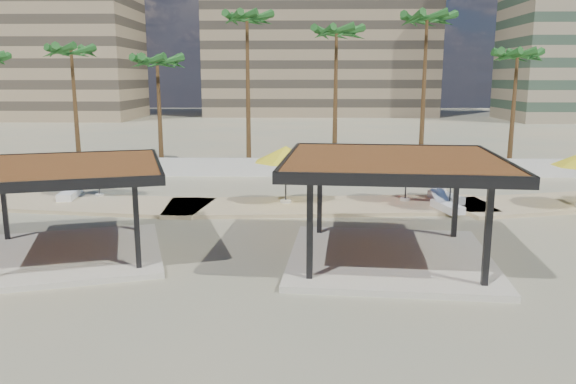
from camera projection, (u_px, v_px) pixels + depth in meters
name	position (u px, v px, depth m)	size (l,w,h in m)	color
ground	(285.00, 250.00, 21.14)	(200.00, 200.00, 0.00)	tan
promenade	(328.00, 204.00, 28.60)	(44.45, 7.97, 0.24)	#C6B284
boundary_wall	(291.00, 167.00, 36.69)	(56.00, 0.30, 1.20)	silver
building_west	(21.00, 18.00, 85.47)	(34.00, 16.00, 32.40)	#937F60
building_mid	(320.00, 30.00, 94.60)	(38.00, 16.00, 30.40)	#847259
pavilion_central	(392.00, 199.00, 19.47)	(8.00, 8.00, 3.73)	beige
pavilion_west	(64.00, 202.00, 19.88)	(8.39, 8.39, 3.41)	beige
umbrella_a	(78.00, 158.00, 29.93)	(2.86, 2.86, 2.31)	beige
umbrella_b	(286.00, 154.00, 27.84)	(4.21, 4.21, 2.86)	beige
umbrella_c	(407.00, 155.00, 28.31)	(3.37, 3.37, 2.72)	beige
umbrella_d	(452.00, 162.00, 26.61)	(3.43, 3.43, 2.63)	beige
umbrella_f	(97.00, 159.00, 29.52)	(3.13, 3.13, 2.31)	beige
lounger_a	(70.00, 194.00, 29.45)	(0.97, 2.34, 0.86)	white
lounger_b	(447.00, 206.00, 26.65)	(1.23, 2.34, 0.84)	white
lounger_c	(445.00, 196.00, 28.71)	(1.50, 2.50, 0.90)	white
palm_b	(71.00, 56.00, 38.17)	(3.00, 3.00, 8.97)	brown
palm_c	(157.00, 65.00, 37.60)	(3.00, 3.00, 8.27)	brown
palm_d	(247.00, 25.00, 37.73)	(3.00, 3.00, 11.13)	brown
palm_e	(336.00, 38.00, 37.31)	(3.00, 3.00, 10.17)	brown
palm_f	(427.00, 25.00, 37.23)	(3.00, 3.00, 11.03)	brown
palm_g	(517.00, 59.00, 37.17)	(3.00, 3.00, 8.67)	brown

